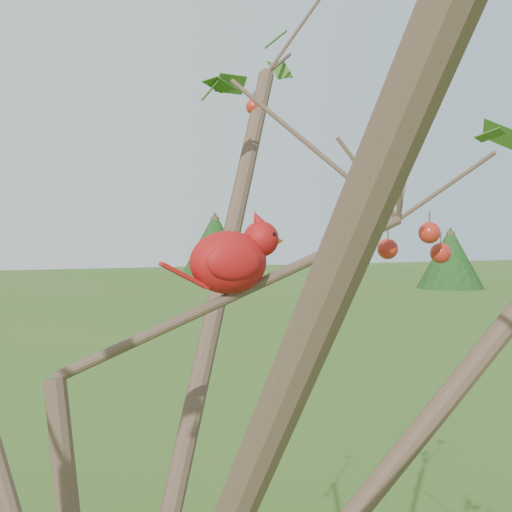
# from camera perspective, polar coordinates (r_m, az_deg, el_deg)

# --- Properties ---
(crabapple_tree) EXTENTS (2.35, 2.05, 2.95)m
(crabapple_tree) POSITION_cam_1_polar(r_m,az_deg,el_deg) (0.92, -12.20, -1.33)
(crabapple_tree) COLOR #453125
(crabapple_tree) RESTS_ON ground
(cardinal) EXTENTS (0.22, 0.11, 0.15)m
(cardinal) POSITION_cam_1_polar(r_m,az_deg,el_deg) (1.08, -2.11, -0.26)
(cardinal) COLOR #A20D13
(cardinal) RESTS_ON ground
(distant_trees) EXTENTS (36.64, 13.94, 3.30)m
(distant_trees) POSITION_cam_1_polar(r_m,az_deg,el_deg) (26.13, -16.85, 0.24)
(distant_trees) COLOR #453125
(distant_trees) RESTS_ON ground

